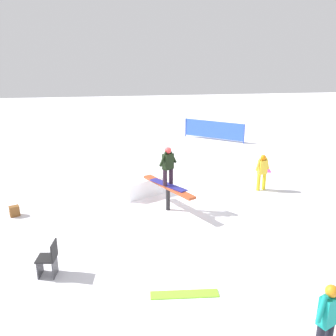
# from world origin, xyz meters

# --- Properties ---
(ground_plane) EXTENTS (60.00, 60.00, 0.00)m
(ground_plane) POSITION_xyz_m (0.00, 0.00, 0.00)
(ground_plane) COLOR white
(rail_feature) EXTENTS (2.38, 1.44, 0.87)m
(rail_feature) POSITION_xyz_m (0.00, 0.00, 0.73)
(rail_feature) COLOR black
(rail_feature) RESTS_ON ground
(snow_kicker_ramp) EXTENTS (2.29, 2.17, 0.64)m
(snow_kicker_ramp) POSITION_xyz_m (-1.91, -1.01, 0.32)
(snow_kicker_ramp) COLOR white
(snow_kicker_ramp) RESTS_ON ground
(main_rider_on_rail) EXTENTS (1.43, 1.11, 1.30)m
(main_rider_on_rail) POSITION_xyz_m (0.00, 0.00, 1.50)
(main_rider_on_rail) COLOR navy
(main_rider_on_rail) RESTS_ON rail_feature
(bystander_yellow) EXTENTS (0.28, 0.62, 1.38)m
(bystander_yellow) POSITION_xyz_m (-1.30, 3.75, 0.78)
(bystander_yellow) COLOR yellow
(bystander_yellow) RESTS_ON ground
(bystander_teal) EXTENTS (0.33, 0.59, 1.47)m
(bystander_teal) POSITION_xyz_m (6.54, 1.81, 0.83)
(bystander_teal) COLOR black
(bystander_teal) RESTS_ON ground
(loose_snowboard_magenta) EXTENTS (1.41, 0.59, 0.02)m
(loose_snowboard_magenta) POSITION_xyz_m (-3.87, 4.97, 0.01)
(loose_snowboard_magenta) COLOR #C03091
(loose_snowboard_magenta) RESTS_ON ground
(loose_snowboard_lime) EXTENTS (0.39, 1.52, 0.02)m
(loose_snowboard_lime) POSITION_xyz_m (4.50, -0.27, 0.01)
(loose_snowboard_lime) COLOR #86E12F
(loose_snowboard_lime) RESTS_ON ground
(folding_chair) EXTENTS (0.50, 0.50, 0.88)m
(folding_chair) POSITION_xyz_m (3.32, -3.31, 0.41)
(folding_chair) COLOR #3F3F44
(folding_chair) RESTS_ON ground
(backpack_on_snow) EXTENTS (0.32, 0.36, 0.34)m
(backpack_on_snow) POSITION_xyz_m (-0.21, -4.95, 0.17)
(backpack_on_snow) COLOR brown
(backpack_on_snow) RESTS_ON ground
(safety_fence) EXTENTS (2.22, 2.95, 1.10)m
(safety_fence) POSITION_xyz_m (-9.29, 3.99, 0.60)
(safety_fence) COLOR blue
(safety_fence) RESTS_ON ground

